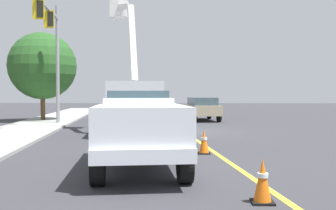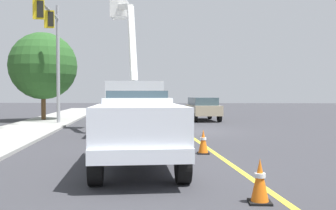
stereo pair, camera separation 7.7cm
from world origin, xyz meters
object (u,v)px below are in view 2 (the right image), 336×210
(service_pickup_truck, at_px, (138,126))
(passing_minivan, at_px, (203,107))
(traffic_cone_mid_rear, at_px, (180,128))
(traffic_cone_trailing, at_px, (164,118))
(traffic_cone_leading, at_px, (260,181))
(traffic_cone_mid_front, at_px, (203,142))
(traffic_signal_mast, at_px, (52,39))
(utility_bucket_truck, at_px, (133,100))

(service_pickup_truck, xyz_separation_m, passing_minivan, (18.25, -2.53, -0.15))
(traffic_cone_mid_rear, xyz_separation_m, traffic_cone_trailing, (6.46, 1.12, 0.06))
(traffic_cone_leading, distance_m, traffic_cone_mid_front, 5.67)
(passing_minivan, bearing_deg, traffic_cone_leading, -179.83)
(traffic_cone_mid_rear, bearing_deg, traffic_cone_leading, -171.92)
(traffic_cone_mid_front, relative_size, traffic_signal_mast, 0.11)
(traffic_cone_leading, relative_size, traffic_signal_mast, 0.11)
(traffic_cone_mid_front, height_order, traffic_cone_trailing, traffic_cone_trailing)
(traffic_cone_leading, relative_size, traffic_cone_mid_front, 1.02)
(traffic_cone_mid_rear, height_order, traffic_signal_mast, traffic_signal_mast)
(service_pickup_truck, bearing_deg, traffic_cone_mid_rear, -7.20)
(utility_bucket_truck, height_order, traffic_cone_mid_rear, utility_bucket_truck)
(utility_bucket_truck, distance_m, passing_minivan, 9.31)
(service_pickup_truck, bearing_deg, traffic_signal_mast, 28.30)
(traffic_cone_mid_front, bearing_deg, traffic_cone_mid_rear, 8.51)
(traffic_cone_leading, bearing_deg, passing_minivan, 0.17)
(utility_bucket_truck, height_order, traffic_cone_mid_front, utility_bucket_truck)
(utility_bucket_truck, xyz_separation_m, traffic_cone_leading, (-12.98, -4.06, -1.22))
(service_pickup_truck, relative_size, traffic_signal_mast, 0.77)
(service_pickup_truck, bearing_deg, utility_bucket_truck, 8.46)
(traffic_cone_trailing, bearing_deg, traffic_cone_mid_front, -170.79)
(passing_minivan, xyz_separation_m, traffic_cone_trailing, (-3.76, 2.64, -0.56))
(passing_minivan, relative_size, traffic_cone_trailing, 5.98)
(service_pickup_truck, distance_m, traffic_cone_leading, 4.11)
(service_pickup_truck, relative_size, traffic_cone_leading, 7.15)
(utility_bucket_truck, xyz_separation_m, traffic_cone_mid_front, (-7.35, -3.31, -1.23))
(service_pickup_truck, bearing_deg, traffic_cone_leading, -140.14)
(utility_bucket_truck, height_order, traffic_cone_leading, utility_bucket_truck)
(traffic_cone_mid_front, relative_size, traffic_cone_mid_rear, 1.11)
(passing_minivan, bearing_deg, traffic_signal_mast, 122.97)
(traffic_cone_leading, xyz_separation_m, traffic_cone_mid_rear, (11.14, 1.58, -0.05))
(traffic_cone_trailing, bearing_deg, traffic_cone_mid_rear, -170.20)
(utility_bucket_truck, bearing_deg, traffic_cone_mid_rear, -126.54)
(passing_minivan, distance_m, traffic_cone_mid_rear, 10.35)
(service_pickup_truck, distance_m, traffic_cone_mid_rear, 8.13)
(traffic_cone_trailing, relative_size, traffic_signal_mast, 0.11)
(passing_minivan, bearing_deg, utility_bucket_truck, 154.47)
(utility_bucket_truck, relative_size, traffic_cone_leading, 10.37)
(service_pickup_truck, height_order, traffic_cone_leading, service_pickup_truck)
(service_pickup_truck, height_order, traffic_cone_trailing, service_pickup_truck)
(passing_minivan, xyz_separation_m, traffic_cone_leading, (-21.35, -0.06, -0.57))
(passing_minivan, height_order, traffic_cone_mid_rear, passing_minivan)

